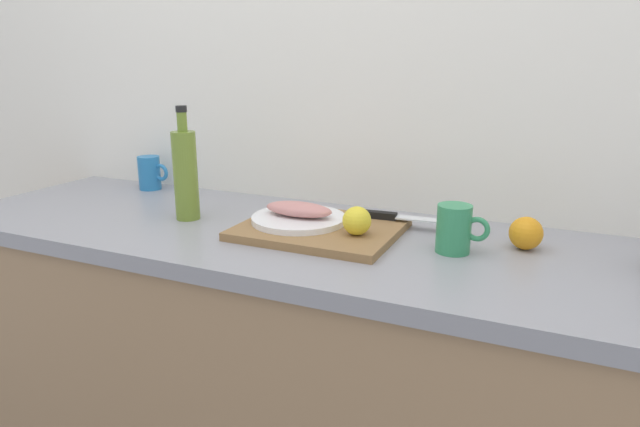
{
  "coord_description": "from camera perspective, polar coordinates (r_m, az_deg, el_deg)",
  "views": [
    {
      "loc": [
        0.58,
        -1.18,
        1.32
      ],
      "look_at": [
        0.04,
        0.02,
        0.95
      ],
      "focal_mm": 31.17,
      "sensor_mm": 36.0,
      "label": 1
    }
  ],
  "objects": [
    {
      "name": "white_plate",
      "position": [
        1.4,
        -2.19,
        -0.56
      ],
      "size": [
        0.24,
        0.24,
        0.01
      ],
      "primitive_type": "cylinder",
      "color": "white",
      "rests_on": "cutting_board"
    },
    {
      "name": "chef_knife",
      "position": [
        1.43,
        7.79,
        -0.33
      ],
      "size": [
        0.29,
        0.05,
        0.02
      ],
      "rotation": [
        0.0,
        0.0,
        0.07
      ],
      "color": "silver",
      "rests_on": "cutting_board"
    },
    {
      "name": "orange_0",
      "position": [
        1.34,
        20.38,
        -1.91
      ],
      "size": [
        0.08,
        0.08,
        0.08
      ],
      "primitive_type": "sphere",
      "color": "orange",
      "rests_on": "kitchen_counter"
    },
    {
      "name": "coffee_mug_1",
      "position": [
        1.26,
        13.69,
        -1.53
      ],
      "size": [
        0.12,
        0.08,
        0.11
      ],
      "color": "#338C59",
      "rests_on": "kitchen_counter"
    },
    {
      "name": "olive_oil_bottle",
      "position": [
        1.51,
        -13.64,
        4.03
      ],
      "size": [
        0.06,
        0.06,
        0.3
      ],
      "color": "olive",
      "rests_on": "kitchen_counter"
    },
    {
      "name": "lemon_0",
      "position": [
        1.29,
        3.8,
        -0.75
      ],
      "size": [
        0.07,
        0.07,
        0.07
      ],
      "primitive_type": "sphere",
      "color": "yellow",
      "rests_on": "cutting_board"
    },
    {
      "name": "kitchen_counter",
      "position": [
        1.57,
        -1.68,
        -17.8
      ],
      "size": [
        2.0,
        0.6,
        0.9
      ],
      "color": "#9E7A56",
      "rests_on": "ground_plane"
    },
    {
      "name": "coffee_mug_0",
      "position": [
        1.91,
        -17.04,
        4.01
      ],
      "size": [
        0.11,
        0.07,
        0.11
      ],
      "color": "#2672B2",
      "rests_on": "kitchen_counter"
    },
    {
      "name": "back_wall",
      "position": [
        1.61,
        3.28,
        13.23
      ],
      "size": [
        3.2,
        0.05,
        2.5
      ],
      "primitive_type": "cube",
      "color": "white",
      "rests_on": "ground_plane"
    },
    {
      "name": "cutting_board",
      "position": [
        1.38,
        -0.0,
        -1.6
      ],
      "size": [
        0.38,
        0.31,
        0.02
      ],
      "primitive_type": "cube",
      "color": "olive",
      "rests_on": "kitchen_counter"
    },
    {
      "name": "fish_fillet",
      "position": [
        1.39,
        -2.2,
        0.44
      ],
      "size": [
        0.18,
        0.08,
        0.04
      ],
      "primitive_type": "ellipsoid",
      "color": "tan",
      "rests_on": "white_plate"
    }
  ]
}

